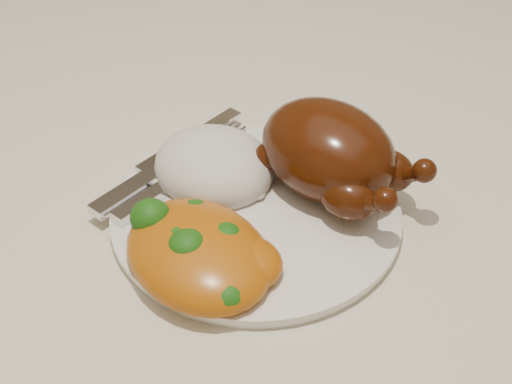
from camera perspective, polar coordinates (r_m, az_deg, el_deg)
The scene contains 7 objects.
dining_table at distance 0.78m, azimuth 0.13°, elevation -2.27°, with size 1.60×0.90×0.76m.
tablecloth at distance 0.74m, azimuth 0.14°, elevation 1.97°, with size 1.73×1.03×0.18m.
dinner_plate at distance 0.63m, azimuth 0.00°, elevation -1.78°, with size 0.25×0.25×0.01m, color white.
roast_chicken at distance 0.63m, azimuth 6.02°, elevation 3.17°, with size 0.17×0.13×0.08m.
rice_mound at distance 0.66m, azimuth -3.38°, elevation 2.03°, with size 0.13×0.12×0.06m.
mac_and_cheese at distance 0.57m, azimuth -4.30°, elevation -4.79°, with size 0.17×0.15×0.05m.
cutlery at distance 0.66m, azimuth -7.60°, elevation 1.34°, with size 0.06×0.20×0.01m.
Camera 1 is at (0.30, -0.50, 1.19)m, focal length 50.00 mm.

